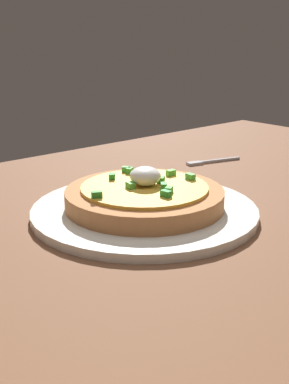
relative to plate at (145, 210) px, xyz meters
The scene contains 4 objects.
dining_table 7.63cm from the plate, 144.71° to the left, with size 127.21×85.37×2.62cm, color brown.
plate is the anchor object (origin of this frame).
pizza 2.03cm from the plate, 142.37° to the right, with size 20.92×20.92×5.30cm.
fork 29.84cm from the plate, 154.76° to the right, with size 11.04×4.11×0.50cm.
Camera 1 is at (46.23, 42.04, 25.66)cm, focal length 45.95 mm.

